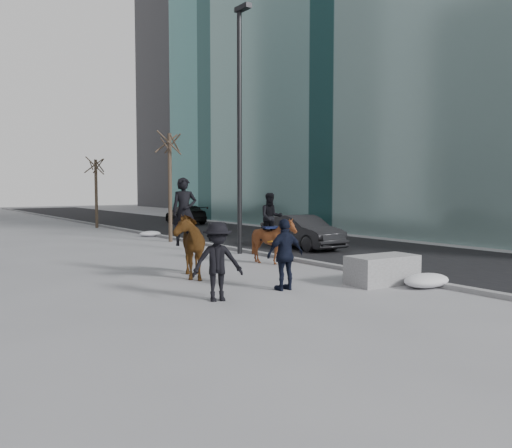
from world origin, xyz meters
TOP-DOWN VIEW (x-y plane):
  - ground at (0.00, 0.00)m, footprint 120.00×120.00m
  - road at (7.00, 10.00)m, footprint 8.00×90.00m
  - curb at (3.00, 10.00)m, footprint 0.25×90.00m
  - planter at (2.15, -1.46)m, footprint 1.93×1.06m
  - car_near at (5.64, 5.96)m, footprint 1.60×4.17m
  - car_far at (8.69, 21.94)m, footprint 2.21×4.46m
  - tree_near at (2.40, 11.45)m, footprint 1.20×1.20m
  - tree_far at (2.40, 21.58)m, footprint 1.20×1.20m
  - mounted_left at (-1.52, 2.40)m, footprint 1.67×2.36m
  - mounted_right at (1.99, 3.07)m, footprint 1.68×1.76m
  - feeder at (-0.44, -0.66)m, footprint 1.04×0.88m
  - camera_crew at (-2.43, -0.79)m, footprint 1.28×0.98m
  - lamppost at (2.60, 5.95)m, footprint 0.25×0.80m
  - snow_piles at (2.70, 3.43)m, footprint 1.37×17.60m

SIDE VIEW (x-z plane):
  - ground at x=0.00m, z-range 0.00..0.00m
  - road at x=7.00m, z-range 0.00..0.01m
  - curb at x=3.00m, z-range 0.00..0.12m
  - snow_piles at x=2.70m, z-range -0.01..0.34m
  - planter at x=2.15m, z-range 0.00..0.75m
  - car_far at x=8.69m, z-range 0.00..1.24m
  - car_near at x=5.64m, z-range 0.00..1.36m
  - feeder at x=-0.44m, z-range 0.00..1.76m
  - camera_crew at x=-2.43m, z-range 0.01..1.76m
  - mounted_right at x=1.99m, z-range -0.23..2.10m
  - mounted_left at x=-1.52m, z-range -0.36..2.43m
  - tree_far at x=2.40m, z-range 0.00..4.61m
  - tree_near at x=2.40m, z-range 0.00..5.48m
  - lamppost at x=2.60m, z-range 0.45..9.54m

